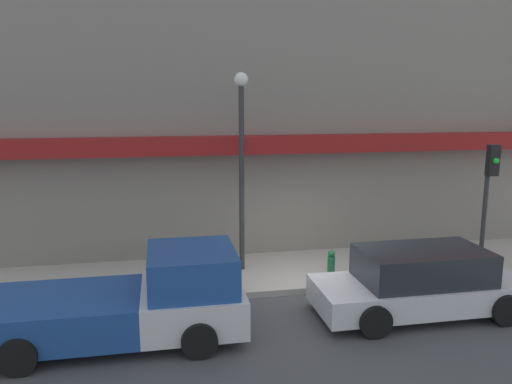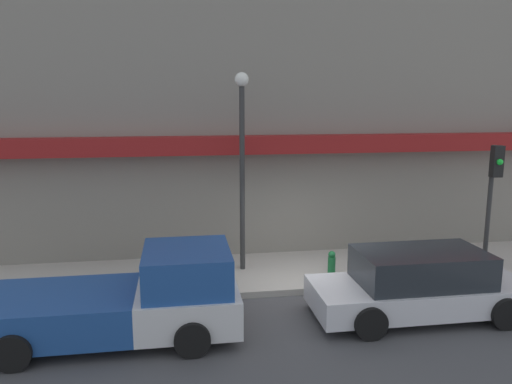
# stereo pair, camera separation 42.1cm
# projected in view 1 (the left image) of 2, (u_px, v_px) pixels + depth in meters

# --- Properties ---
(ground_plane) EXTENTS (80.00, 80.00, 0.00)m
(ground_plane) POSITION_uv_depth(u_px,v_px,m) (309.00, 294.00, 12.17)
(ground_plane) COLOR #424244
(sidewalk) EXTENTS (36.00, 3.01, 0.16)m
(sidewalk) POSITION_uv_depth(u_px,v_px,m) (293.00, 271.00, 13.61)
(sidewalk) COLOR #ADA89E
(sidewalk) RESTS_ON ground
(building) EXTENTS (19.80, 3.80, 10.86)m
(building) POSITION_uv_depth(u_px,v_px,m) (271.00, 94.00, 15.61)
(building) COLOR gray
(building) RESTS_ON ground
(pickup_truck) EXTENTS (5.03, 2.27, 1.76)m
(pickup_truck) POSITION_uv_depth(u_px,v_px,m) (134.00, 301.00, 9.82)
(pickup_truck) COLOR silver
(pickup_truck) RESTS_ON ground
(parked_car) EXTENTS (4.73, 2.00, 1.48)m
(parked_car) POSITION_uv_depth(u_px,v_px,m) (421.00, 282.00, 10.97)
(parked_car) COLOR silver
(parked_car) RESTS_ON ground
(fire_hydrant) EXTENTS (0.20, 0.20, 0.65)m
(fire_hydrant) POSITION_uv_depth(u_px,v_px,m) (331.00, 262.00, 13.06)
(fire_hydrant) COLOR #196633
(fire_hydrant) RESTS_ON sidewalk
(street_lamp) EXTENTS (0.36, 0.36, 5.20)m
(street_lamp) POSITION_uv_depth(u_px,v_px,m) (241.00, 148.00, 12.91)
(street_lamp) COLOR #2D2D2D
(street_lamp) RESTS_ON sidewalk
(traffic_light) EXTENTS (0.28, 0.42, 3.38)m
(traffic_light) POSITION_uv_depth(u_px,v_px,m) (489.00, 185.00, 12.99)
(traffic_light) COLOR #2D2D2D
(traffic_light) RESTS_ON sidewalk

